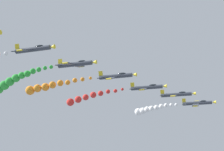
{
  "coord_description": "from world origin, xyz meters",
  "views": [
    {
      "loc": [
        75.0,
        26.05,
        51.72
      ],
      "look_at": [
        0.0,
        0.0,
        73.36
      ],
      "focal_mm": 49.67,
      "sensor_mm": 36.0,
      "label": 1
    }
  ],
  "objects_px": {
    "airplane_lead": "(198,103)",
    "airplane_right_inner": "(147,87)",
    "airplane_left_inner": "(177,95)",
    "airplane_left_outer": "(116,76)",
    "airplane_trailing": "(33,49)",
    "airplane_right_outer": "(76,64)"
  },
  "relations": [
    {
      "from": "airplane_right_inner",
      "to": "airplane_right_outer",
      "type": "relative_size",
      "value": 1.0
    },
    {
      "from": "airplane_lead",
      "to": "airplane_right_inner",
      "type": "height_order",
      "value": "airplane_right_inner"
    },
    {
      "from": "airplane_left_outer",
      "to": "airplane_trailing",
      "type": "bearing_deg",
      "value": -40.05
    },
    {
      "from": "airplane_lead",
      "to": "airplane_trailing",
      "type": "distance_m",
      "value": 55.17
    },
    {
      "from": "airplane_right_inner",
      "to": "airplane_lead",
      "type": "bearing_deg",
      "value": 143.55
    },
    {
      "from": "airplane_left_inner",
      "to": "airplane_right_inner",
      "type": "relative_size",
      "value": 1.0
    },
    {
      "from": "airplane_lead",
      "to": "airplane_right_inner",
      "type": "relative_size",
      "value": 1.0
    },
    {
      "from": "airplane_left_inner",
      "to": "airplane_left_outer",
      "type": "bearing_deg",
      "value": -37.71
    },
    {
      "from": "airplane_right_inner",
      "to": "airplane_left_outer",
      "type": "bearing_deg",
      "value": -33.32
    },
    {
      "from": "airplane_left_inner",
      "to": "airplane_trailing",
      "type": "relative_size",
      "value": 1.0
    },
    {
      "from": "airplane_left_outer",
      "to": "airplane_right_outer",
      "type": "distance_m",
      "value": 11.64
    },
    {
      "from": "airplane_left_inner",
      "to": "airplane_left_outer",
      "type": "xyz_separation_m",
      "value": [
        17.27,
        -13.35,
        2.47
      ]
    },
    {
      "from": "airplane_lead",
      "to": "airplane_left_outer",
      "type": "relative_size",
      "value": 1.0
    },
    {
      "from": "airplane_lead",
      "to": "airplane_trailing",
      "type": "xyz_separation_m",
      "value": [
        43.52,
        -33.13,
        7.17
      ]
    },
    {
      "from": "airplane_left_inner",
      "to": "airplane_right_inner",
      "type": "bearing_deg",
      "value": -42.33
    },
    {
      "from": "airplane_lead",
      "to": "airplane_right_inner",
      "type": "bearing_deg",
      "value": -36.45
    },
    {
      "from": "airplane_lead",
      "to": "airplane_left_outer",
      "type": "distance_m",
      "value": 32.52
    },
    {
      "from": "airplane_left_inner",
      "to": "airplane_left_outer",
      "type": "distance_m",
      "value": 21.97
    },
    {
      "from": "airplane_left_inner",
      "to": "airplane_right_outer",
      "type": "xyz_separation_m",
      "value": [
        25.8,
        -21.11,
        4.07
      ]
    },
    {
      "from": "airplane_left_outer",
      "to": "airplane_trailing",
      "type": "relative_size",
      "value": 1.0
    },
    {
      "from": "airplane_lead",
      "to": "airplane_left_inner",
      "type": "relative_size",
      "value": 1.0
    },
    {
      "from": "airplane_right_inner",
      "to": "airplane_right_outer",
      "type": "height_order",
      "value": "airplane_right_outer"
    }
  ]
}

